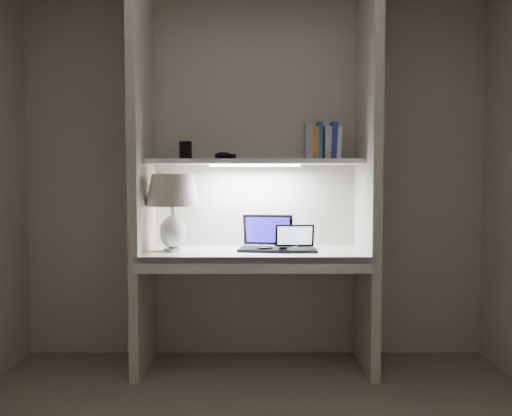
{
  "coord_description": "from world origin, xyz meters",
  "views": [
    {
      "loc": [
        0.0,
        -2.0,
        1.22
      ],
      "look_at": [
        0.01,
        1.05,
        1.06
      ],
      "focal_mm": 35.0,
      "sensor_mm": 36.0,
      "label": 1
    }
  ],
  "objects_px": {
    "table_lamp": "(173,199)",
    "speaker": "(302,237)",
    "book_row": "(322,143)",
    "laptop_main": "(266,242)",
    "laptop_netbook": "(296,245)"
  },
  "relations": [
    {
      "from": "laptop_netbook",
      "to": "speaker",
      "type": "bearing_deg",
      "value": 66.95
    },
    {
      "from": "laptop_netbook",
      "to": "speaker",
      "type": "relative_size",
      "value": 1.77
    },
    {
      "from": "speaker",
      "to": "book_row",
      "type": "xyz_separation_m",
      "value": [
        0.14,
        0.06,
        0.64
      ]
    },
    {
      "from": "speaker",
      "to": "table_lamp",
      "type": "bearing_deg",
      "value": 173.22
    },
    {
      "from": "table_lamp",
      "to": "speaker",
      "type": "bearing_deg",
      "value": 10.82
    },
    {
      "from": "table_lamp",
      "to": "laptop_netbook",
      "type": "relative_size",
      "value": 1.92
    },
    {
      "from": "laptop_main",
      "to": "book_row",
      "type": "bearing_deg",
      "value": 27.79
    },
    {
      "from": "table_lamp",
      "to": "book_row",
      "type": "bearing_deg",
      "value": 12.54
    },
    {
      "from": "speaker",
      "to": "laptop_netbook",
      "type": "bearing_deg",
      "value": -129.88
    },
    {
      "from": "table_lamp",
      "to": "speaker",
      "type": "height_order",
      "value": "table_lamp"
    },
    {
      "from": "speaker",
      "to": "book_row",
      "type": "distance_m",
      "value": 0.66
    },
    {
      "from": "laptop_netbook",
      "to": "table_lamp",
      "type": "bearing_deg",
      "value": -178.98
    },
    {
      "from": "table_lamp",
      "to": "laptop_netbook",
      "type": "height_order",
      "value": "table_lamp"
    },
    {
      "from": "table_lamp",
      "to": "book_row",
      "type": "height_order",
      "value": "book_row"
    },
    {
      "from": "laptop_main",
      "to": "laptop_netbook",
      "type": "relative_size",
      "value": 1.44
    }
  ]
}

